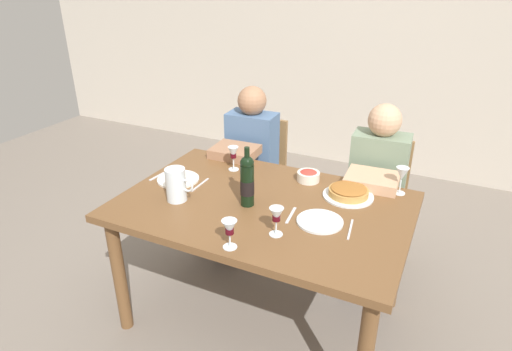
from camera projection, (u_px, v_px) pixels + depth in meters
ground_plane at (262, 314)px, 2.61m from camera, size 8.00×8.00×0.00m
back_wall at (377, 25)px, 4.05m from camera, size 8.00×0.10×2.80m
dining_table at (263, 218)px, 2.33m from camera, size 1.50×1.00×0.76m
wine_bottle at (247, 181)px, 2.22m from camera, size 0.07×0.07×0.32m
water_pitcher at (176, 186)px, 2.29m from camera, size 0.16×0.11×0.18m
baked_tart at (348, 192)px, 2.34m from camera, size 0.27×0.27×0.06m
salad_bowl at (308, 175)px, 2.52m from camera, size 0.13×0.13×0.06m
wine_glass_left_diner at (276, 216)px, 1.97m from camera, size 0.07×0.07×0.14m
wine_glass_right_diner at (233, 154)px, 2.63m from camera, size 0.07×0.07×0.15m
wine_glass_centre at (402, 175)px, 2.34m from camera, size 0.07×0.07×0.15m
wine_glass_spare at (229, 229)px, 1.88m from camera, size 0.07×0.07×0.14m
dinner_plate_left_setting at (320, 221)px, 2.11m from camera, size 0.23×0.23×0.01m
dinner_plate_right_setting at (178, 179)px, 2.54m from camera, size 0.24×0.24×0.01m
fork_left_setting at (291, 215)px, 2.17m from camera, size 0.03×0.16×0.00m
knife_left_setting at (350, 229)px, 2.05m from camera, size 0.03×0.18×0.00m
knife_right_setting at (200, 185)px, 2.48m from camera, size 0.01×0.18×0.00m
spoon_right_setting at (159, 175)px, 2.59m from camera, size 0.03×0.16×0.00m
chair_left at (259, 169)px, 3.31m from camera, size 0.42×0.42×0.87m
diner_left at (246, 166)px, 3.07m from camera, size 0.35×0.51×1.16m
chair_right at (377, 195)px, 2.93m from camera, size 0.42×0.42×0.87m
diner_right at (373, 195)px, 2.68m from camera, size 0.35×0.52×1.16m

